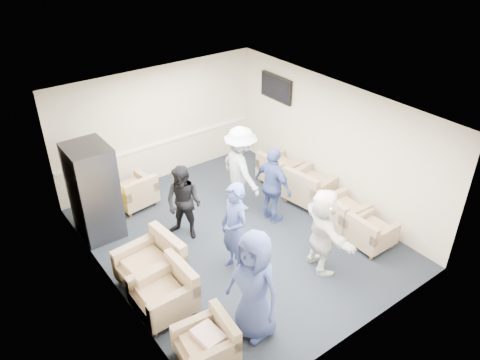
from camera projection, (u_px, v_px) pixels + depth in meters
floor at (237, 237)px, 9.29m from camera, size 6.00×6.00×0.00m
ceiling at (237, 110)px, 7.89m from camera, size 6.00×6.00×0.00m
back_wall at (159, 125)px, 10.66m from camera, size 5.00×0.02×2.70m
front_wall at (363, 267)px, 6.52m from camera, size 5.00×0.02×2.70m
left_wall at (108, 228)px, 7.31m from camera, size 0.02×6.00×2.70m
right_wall at (332, 143)px, 9.86m from camera, size 0.02×6.00×2.70m
chair_rail at (161, 143)px, 10.87m from camera, size 4.98×0.04×0.06m
tv at (276, 88)px, 10.71m from camera, size 0.10×1.00×0.58m
armchair_left_near at (209, 344)px, 6.68m from camera, size 0.84×0.84×0.61m
armchair_left_mid at (167, 293)px, 7.47m from camera, size 0.88×0.88×0.70m
armchair_left_far at (154, 266)px, 7.99m from camera, size 1.03×1.03×0.76m
armchair_right_near at (369, 233)px, 8.90m from camera, size 0.75×0.75×0.60m
armchair_right_midnear at (341, 213)px, 9.43m from camera, size 0.86×0.86×0.65m
armchair_right_midfar at (309, 188)px, 10.17m from camera, size 1.04×1.04×0.73m
armchair_right_far at (278, 171)px, 10.89m from camera, size 0.86×0.86×0.66m
armchair_corner at (135, 193)px, 10.09m from camera, size 0.89×0.89×0.64m
vending_machine at (94, 191)px, 8.94m from camera, size 0.78×0.91×1.93m
backpack at (175, 263)px, 8.24m from camera, size 0.29×0.21×0.49m
pillow at (208, 336)px, 6.60m from camera, size 0.37×0.47×0.13m
person_front_left at (254, 286)px, 6.81m from camera, size 0.77×1.01×1.86m
person_mid_left at (235, 229)px, 8.05m from camera, size 0.43×0.65×1.77m
person_back_left at (184, 203)px, 8.94m from camera, size 0.89×0.94×1.54m
person_back_right at (241, 169)px, 9.72m from camera, size 0.82×1.28×1.88m
person_mid_right at (273, 186)px, 9.38m from camera, size 0.48×1.00×1.65m
person_front_right at (323, 231)px, 8.12m from camera, size 0.92×1.59×1.64m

